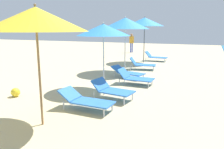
{
  "coord_description": "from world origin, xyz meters",
  "views": [
    {
      "loc": [
        3.6,
        7.24,
        2.19
      ],
      "look_at": [
        1.15,
        12.76,
        0.95
      ],
      "focal_mm": 36.07,
      "sensor_mm": 36.0,
      "label": 1
    }
  ],
  "objects_px": {
    "umbrella_sixth": "(125,23)",
    "lounger_sixth_inland": "(128,72)",
    "lounger_fifth_inland": "(112,90)",
    "umbrella_farthest": "(145,22)",
    "lounger_fifth_shoreside": "(135,77)",
    "lounger_farthest_shoreside": "(155,56)",
    "beach_ball": "(15,92)",
    "umbrella_fourth": "(36,19)",
    "person_walking_mid": "(132,41)",
    "umbrella_fifth": "(103,30)",
    "lounger_sixth_shoreside": "(142,64)",
    "lounger_fourth_shoreside": "(86,100)"
  },
  "relations": [
    {
      "from": "umbrella_sixth",
      "to": "lounger_farthest_shoreside",
      "type": "xyz_separation_m",
      "value": [
        0.53,
        4.49,
        -2.12
      ]
    },
    {
      "from": "person_walking_mid",
      "to": "umbrella_fourth",
      "type": "bearing_deg",
      "value": -40.5
    },
    {
      "from": "umbrella_fourth",
      "to": "lounger_sixth_inland",
      "type": "xyz_separation_m",
      "value": [
        0.07,
        5.53,
        -2.12
      ]
    },
    {
      "from": "umbrella_fifth",
      "to": "lounger_fourth_shoreside",
      "type": "bearing_deg",
      "value": -76.7
    },
    {
      "from": "beach_ball",
      "to": "umbrella_farthest",
      "type": "bearing_deg",
      "value": 79.35
    },
    {
      "from": "umbrella_fifth",
      "to": "beach_ball",
      "type": "relative_size",
      "value": 8.27
    },
    {
      "from": "lounger_sixth_inland",
      "to": "lounger_farthest_shoreside",
      "type": "height_order",
      "value": "lounger_farthest_shoreside"
    },
    {
      "from": "lounger_fourth_shoreside",
      "to": "lounger_sixth_inland",
      "type": "bearing_deg",
      "value": 95.53
    },
    {
      "from": "umbrella_fourth",
      "to": "lounger_fifth_shoreside",
      "type": "relative_size",
      "value": 1.98
    },
    {
      "from": "lounger_fourth_shoreside",
      "to": "person_walking_mid",
      "type": "relative_size",
      "value": 0.88
    },
    {
      "from": "lounger_fifth_inland",
      "to": "umbrella_sixth",
      "type": "height_order",
      "value": "umbrella_sixth"
    },
    {
      "from": "umbrella_fifth",
      "to": "lounger_sixth_inland",
      "type": "distance_m",
      "value": 2.84
    },
    {
      "from": "lounger_fourth_shoreside",
      "to": "person_walking_mid",
      "type": "bearing_deg",
      "value": 105.17
    },
    {
      "from": "umbrella_farthest",
      "to": "lounger_farthest_shoreside",
      "type": "distance_m",
      "value": 2.52
    },
    {
      "from": "umbrella_fifth",
      "to": "umbrella_farthest",
      "type": "distance_m",
      "value": 7.03
    },
    {
      "from": "lounger_fifth_inland",
      "to": "umbrella_farthest",
      "type": "height_order",
      "value": "umbrella_farthest"
    },
    {
      "from": "umbrella_fifth",
      "to": "lounger_fifth_shoreside",
      "type": "xyz_separation_m",
      "value": [
        0.83,
        1.11,
        -1.85
      ]
    },
    {
      "from": "umbrella_farthest",
      "to": "umbrella_fourth",
      "type": "bearing_deg",
      "value": -86.78
    },
    {
      "from": "lounger_sixth_inland",
      "to": "umbrella_farthest",
      "type": "relative_size",
      "value": 0.55
    },
    {
      "from": "lounger_fifth_shoreside",
      "to": "lounger_sixth_inland",
      "type": "bearing_deg",
      "value": 123.78
    },
    {
      "from": "umbrella_fourth",
      "to": "lounger_sixth_shoreside",
      "type": "distance_m",
      "value": 8.09
    },
    {
      "from": "person_walking_mid",
      "to": "umbrella_fifth",
      "type": "bearing_deg",
      "value": -37.75
    },
    {
      "from": "umbrella_fifth",
      "to": "lounger_fifth_shoreside",
      "type": "bearing_deg",
      "value": 53.12
    },
    {
      "from": "beach_ball",
      "to": "umbrella_fifth",
      "type": "bearing_deg",
      "value": 42.9
    },
    {
      "from": "lounger_fifth_inland",
      "to": "umbrella_fifth",
      "type": "bearing_deg",
      "value": 134.46
    },
    {
      "from": "lounger_sixth_shoreside",
      "to": "umbrella_farthest",
      "type": "bearing_deg",
      "value": 92.06
    },
    {
      "from": "umbrella_fourth",
      "to": "lounger_farthest_shoreside",
      "type": "relative_size",
      "value": 1.85
    },
    {
      "from": "umbrella_farthest",
      "to": "beach_ball",
      "type": "height_order",
      "value": "umbrella_farthest"
    },
    {
      "from": "lounger_fifth_shoreside",
      "to": "lounger_sixth_shoreside",
      "type": "xyz_separation_m",
      "value": [
        -0.7,
        3.3,
        0.02
      ]
    },
    {
      "from": "umbrella_fifth",
      "to": "lounger_sixth_shoreside",
      "type": "bearing_deg",
      "value": 88.28
    },
    {
      "from": "person_walking_mid",
      "to": "umbrella_sixth",
      "type": "bearing_deg",
      "value": -35.28
    },
    {
      "from": "lounger_fifth_shoreside",
      "to": "umbrella_farthest",
      "type": "height_order",
      "value": "umbrella_farthest"
    },
    {
      "from": "lounger_fifth_inland",
      "to": "lounger_sixth_shoreside",
      "type": "xyz_separation_m",
      "value": [
        -0.66,
        5.43,
        -0.0
      ]
    },
    {
      "from": "lounger_sixth_inland",
      "to": "beach_ball",
      "type": "relative_size",
      "value": 5.49
    },
    {
      "from": "umbrella_fifth",
      "to": "lounger_sixth_shoreside",
      "type": "height_order",
      "value": "umbrella_fifth"
    },
    {
      "from": "beach_ball",
      "to": "lounger_sixth_shoreside",
      "type": "bearing_deg",
      "value": 70.1
    },
    {
      "from": "lounger_sixth_shoreside",
      "to": "lounger_farthest_shoreside",
      "type": "xyz_separation_m",
      "value": [
        -0.07,
        3.49,
        0.0
      ]
    },
    {
      "from": "umbrella_fifth",
      "to": "person_walking_mid",
      "type": "xyz_separation_m",
      "value": [
        -3.27,
        12.54,
        -1.09
      ]
    },
    {
      "from": "umbrella_farthest",
      "to": "beach_ball",
      "type": "relative_size",
      "value": 10.05
    },
    {
      "from": "umbrella_farthest",
      "to": "beach_ball",
      "type": "bearing_deg",
      "value": -100.65
    },
    {
      "from": "lounger_fifth_shoreside",
      "to": "lounger_farthest_shoreside",
      "type": "bearing_deg",
      "value": 96.48
    },
    {
      "from": "lounger_sixth_shoreside",
      "to": "lounger_fourth_shoreside",
      "type": "bearing_deg",
      "value": -98.53
    },
    {
      "from": "umbrella_fifth",
      "to": "lounger_fifth_inland",
      "type": "xyz_separation_m",
      "value": [
        0.79,
        -1.02,
        -1.82
      ]
    },
    {
      "from": "umbrella_fourth",
      "to": "lounger_farthest_shoreside",
      "type": "distance_m",
      "value": 11.49
    },
    {
      "from": "umbrella_sixth",
      "to": "beach_ball",
      "type": "relative_size",
      "value": 9.52
    },
    {
      "from": "umbrella_fourth",
      "to": "umbrella_farthest",
      "type": "bearing_deg",
      "value": 93.22
    },
    {
      "from": "umbrella_fourth",
      "to": "person_walking_mid",
      "type": "bearing_deg",
      "value": 101.88
    },
    {
      "from": "umbrella_sixth",
      "to": "lounger_sixth_inland",
      "type": "distance_m",
      "value": 2.59
    },
    {
      "from": "umbrella_sixth",
      "to": "lounger_sixth_inland",
      "type": "xyz_separation_m",
      "value": [
        0.61,
        -1.28,
        -2.17
      ]
    },
    {
      "from": "umbrella_sixth",
      "to": "umbrella_farthest",
      "type": "bearing_deg",
      "value": 90.66
    }
  ]
}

